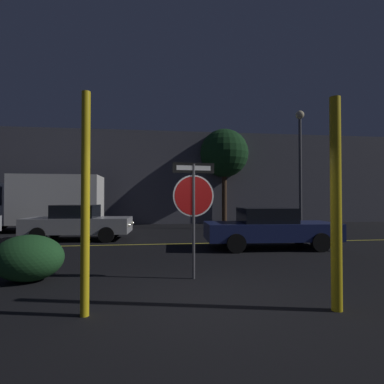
# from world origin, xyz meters

# --- Properties ---
(ground_plane) EXTENTS (260.00, 260.00, 0.00)m
(ground_plane) POSITION_xyz_m (0.00, 0.00, 0.00)
(ground_plane) COLOR black
(road_center_stripe) EXTENTS (43.18, 0.12, 0.01)m
(road_center_stripe) POSITION_xyz_m (0.00, 6.35, 0.00)
(road_center_stripe) COLOR gold
(road_center_stripe) RESTS_ON ground_plane
(stop_sign) EXTENTS (0.90, 0.11, 2.44)m
(stop_sign) POSITION_xyz_m (0.02, 1.52, 1.73)
(stop_sign) COLOR #4C4C51
(stop_sign) RESTS_ON ground_plane
(yellow_pole_left) EXTENTS (0.13, 0.13, 3.25)m
(yellow_pole_left) POSITION_xyz_m (-1.80, -0.25, 1.63)
(yellow_pole_left) COLOR yellow
(yellow_pole_left) RESTS_ON ground_plane
(yellow_pole_right) EXTENTS (0.16, 0.16, 3.24)m
(yellow_pole_right) POSITION_xyz_m (1.93, -0.52, 1.62)
(yellow_pole_right) COLOR yellow
(yellow_pole_right) RESTS_ON ground_plane
(hedge_bush_1) EXTENTS (1.39, 1.06, 0.94)m
(hedge_bush_1) POSITION_xyz_m (-3.36, 1.76, 0.47)
(hedge_bush_1) COLOR #1E4C23
(hedge_bush_1) RESTS_ON ground_plane
(passing_car_2) EXTENTS (4.24, 2.01, 1.42)m
(passing_car_2) POSITION_xyz_m (-3.85, 7.89, 0.71)
(passing_car_2) COLOR #9E9EA3
(passing_car_2) RESTS_ON ground_plane
(passing_car_3) EXTENTS (4.53, 2.01, 1.36)m
(passing_car_3) POSITION_xyz_m (3.08, 5.02, 0.69)
(passing_car_3) COLOR navy
(passing_car_3) RESTS_ON ground_plane
(delivery_truck) EXTENTS (6.78, 2.61, 2.85)m
(delivery_truck) POSITION_xyz_m (-7.02, 11.39, 1.56)
(delivery_truck) COLOR silver
(delivery_truck) RESTS_ON ground_plane
(street_lamp) EXTENTS (0.46, 0.46, 6.48)m
(street_lamp) POSITION_xyz_m (7.08, 10.62, 4.25)
(street_lamp) COLOR #4C4C51
(street_lamp) RESTS_ON ground_plane
(tree_0) EXTENTS (3.19, 3.19, 6.27)m
(tree_0) POSITION_xyz_m (3.80, 14.60, 4.64)
(tree_0) COLOR #422D1E
(tree_0) RESTS_ON ground_plane
(building_backdrop) EXTENTS (37.20, 3.16, 6.14)m
(building_backdrop) POSITION_xyz_m (2.65, 16.51, 3.07)
(building_backdrop) COLOR #4C4C56
(building_backdrop) RESTS_ON ground_plane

